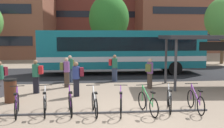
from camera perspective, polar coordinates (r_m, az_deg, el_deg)
ground at (r=9.36m, az=4.10°, el=-11.41°), size 200.00×200.00×0.00m
bus_lane_asphalt at (r=18.82m, az=-0.95°, el=-2.19°), size 80.00×7.20×0.01m
city_bus at (r=18.74m, az=2.04°, el=3.22°), size 12.04×2.63×3.20m
bike_rack at (r=9.45m, az=-3.61°, el=-10.63°), size 8.50×0.21×0.70m
parked_bicycle_purple_1 at (r=9.78m, az=-20.82°, el=-8.70°), size 0.53×1.70×0.99m
parked_bicycle_white_2 at (r=9.63m, az=-14.96°, el=-8.72°), size 0.52×1.72×0.99m
parked_bicycle_purple_3 at (r=9.51m, az=-9.45°, el=-8.77°), size 0.52×1.71×0.99m
parked_bicycle_white_4 at (r=9.33m, az=-3.97°, el=-8.99°), size 0.52×1.72×0.99m
parked_bicycle_purple_5 at (r=9.32m, az=2.00°, el=-9.00°), size 0.52×1.72×0.99m
parked_bicycle_green_6 at (r=9.48m, az=8.11°, el=-8.80°), size 0.55×1.70×0.99m
parked_bicycle_silver_7 at (r=9.93m, az=12.85°, el=-8.19°), size 0.61×1.68×0.99m
parked_bicycle_purple_8 at (r=10.13m, az=18.45°, el=-8.07°), size 0.52×1.72×0.99m
commuter_red_pack_0 at (r=15.62m, az=0.49°, el=-0.46°), size 0.60×0.55×1.67m
commuter_red_pack_1 at (r=12.98m, az=-16.78°, el=-2.21°), size 0.54×0.36×1.67m
commuter_olive_pack_2 at (r=15.71m, az=-9.46°, el=-0.58°), size 0.46×0.59×1.64m
commuter_olive_pack_3 at (r=13.69m, az=8.56°, el=-1.64°), size 0.54×0.60×1.63m
commuter_maroon_pack_4 at (r=12.77m, az=-24.01°, el=-2.58°), size 0.55×0.60×1.70m
commuter_maroon_pack_5 at (r=11.93m, az=-7.98°, el=-2.81°), size 0.56×0.38×1.65m
commuter_olive_pack_6 at (r=14.11m, az=-10.43°, el=-1.40°), size 0.54×0.36×1.64m
trash_bin at (r=11.68m, az=-22.06°, el=-5.59°), size 0.55×0.55×1.03m
street_tree_0 at (r=27.50m, az=24.05°, el=9.36°), size 3.67×3.67×6.58m
street_tree_1 at (r=26.90m, az=-0.70°, el=10.30°), size 4.22×4.22×7.11m
building_centre_block at (r=49.93m, az=-5.35°, el=12.59°), size 19.61×10.78×16.15m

